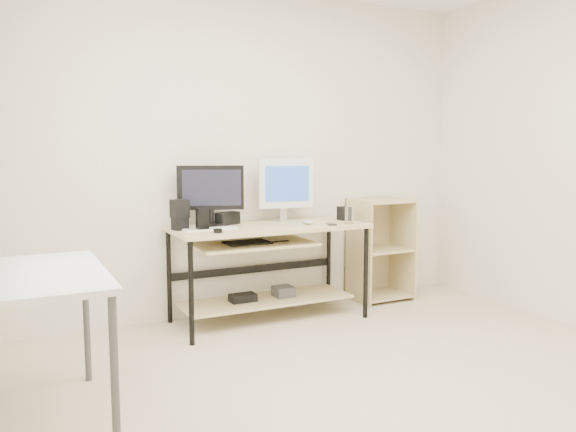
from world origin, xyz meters
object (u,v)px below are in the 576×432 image
(audio_controller, at_px, (202,220))
(white_imac, at_px, (286,185))
(shelf_unit, at_px, (378,248))
(black_monitor, at_px, (211,191))
(side_table, at_px, (38,289))
(desk, at_px, (265,252))

(audio_controller, bearing_deg, white_imac, 15.64)
(shelf_unit, relative_size, audio_controller, 5.48)
(shelf_unit, distance_m, black_monitor, 1.66)
(side_table, xyz_separation_m, shelf_unit, (2.83, 1.22, -0.22))
(side_table, distance_m, black_monitor, 1.79)
(desk, relative_size, side_table, 1.50)
(side_table, xyz_separation_m, audio_controller, (1.12, 0.97, 0.16))
(side_table, relative_size, black_monitor, 2.05)
(audio_controller, bearing_deg, side_table, -141.24)
(white_imac, bearing_deg, desk, -142.86)
(side_table, distance_m, audio_controller, 1.50)
(black_monitor, bearing_deg, white_imac, 20.91)
(black_monitor, bearing_deg, shelf_unit, 19.68)
(shelf_unit, xyz_separation_m, white_imac, (-0.92, 0.01, 0.59))
(shelf_unit, height_order, audio_controller, audio_controller)
(side_table, bearing_deg, white_imac, 32.69)
(shelf_unit, height_order, white_imac, white_imac)
(white_imac, distance_m, audio_controller, 0.86)
(black_monitor, bearing_deg, audio_controller, -102.43)
(side_table, height_order, black_monitor, black_monitor)
(black_monitor, relative_size, white_imac, 0.97)
(side_table, height_order, white_imac, white_imac)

